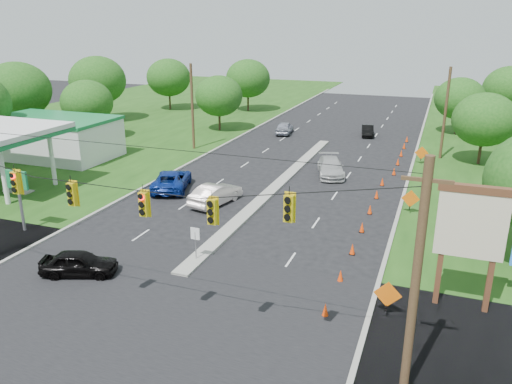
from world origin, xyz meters
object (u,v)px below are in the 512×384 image
at_px(pylon_sign, 478,230).
at_px(white_sedan, 216,194).
at_px(blue_pickup, 172,180).
at_px(black_sedan, 79,263).
at_px(gas_station, 43,136).

distance_m(pylon_sign, white_sedan, 19.67).
xyz_separation_m(white_sedan, blue_pickup, (-4.86, 1.98, 0.00)).
xyz_separation_m(black_sedan, white_sedan, (2.16, 12.70, 0.10)).
bearing_deg(blue_pickup, gas_station, -30.55).
bearing_deg(pylon_sign, black_sedan, -168.77).
bearing_deg(white_sedan, gas_station, -1.74).
distance_m(gas_station, pylon_sign, 40.50).
distance_m(black_sedan, blue_pickup, 14.93).
relative_size(pylon_sign, blue_pickup, 1.08).
xyz_separation_m(gas_station, pylon_sign, (37.95, -14.05, 1.42)).
height_order(black_sedan, white_sedan, white_sedan).
relative_size(black_sedan, blue_pickup, 0.71).
bearing_deg(white_sedan, black_sedan, 92.72).
relative_size(gas_station, blue_pickup, 3.47).
bearing_deg(blue_pickup, pylon_sign, 134.88).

